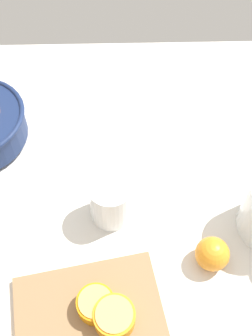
{
  "coord_description": "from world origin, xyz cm",
  "views": [
    {
      "loc": [
        1.59,
        -57.29,
        80.31
      ],
      "look_at": [
        2.94,
        -3.8,
        4.44
      ],
      "focal_mm": 43.89,
      "sensor_mm": 36.0,
      "label": 1
    }
  ],
  "objects": [
    {
      "name": "juice_glass",
      "position": [
        -0.52,
        -12.94,
        4.62
      ],
      "size": [
        9.06,
        9.06,
        10.78
      ],
      "color": "white",
      "rests_on": "ground_plane"
    },
    {
      "name": "loose_orange_2",
      "position": [
        19.67,
        -24.56,
        3.47
      ],
      "size": [
        6.94,
        6.94,
        6.94
      ],
      "primitive_type": "sphere",
      "color": "orange",
      "rests_on": "ground_plane"
    },
    {
      "name": "cutting_board",
      "position": [
        -4.69,
        -35.58,
        0.79
      ],
      "size": [
        31.01,
        25.43,
        1.59
      ],
      "primitive_type": "cube",
      "rotation": [
        0.0,
        0.0,
        0.18
      ],
      "color": "olive",
      "rests_on": "ground_plane"
    },
    {
      "name": "ground_plane",
      "position": [
        0.0,
        0.0,
        -1.5
      ],
      "size": [
        138.06,
        92.03,
        3.0
      ],
      "primitive_type": "cube",
      "color": "silver"
    },
    {
      "name": "orange_half_0",
      "position": [
        -3.45,
        -33.9,
        3.38
      ],
      "size": [
        7.18,
        7.18,
        3.64
      ],
      "color": "orange",
      "rests_on": "cutting_board"
    },
    {
      "name": "orange_half_1",
      "position": [
        0.38,
        -36.43,
        3.67
      ],
      "size": [
        7.75,
        7.75,
        4.23
      ],
      "color": "orange",
      "rests_on": "cutting_board"
    }
  ]
}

